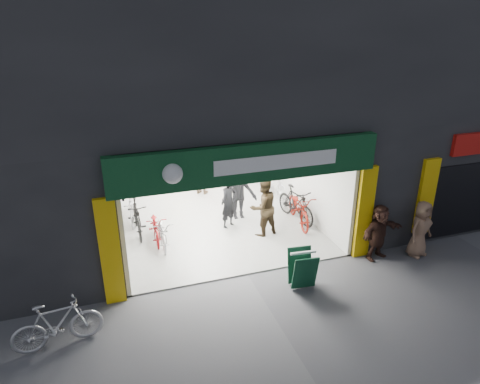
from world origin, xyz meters
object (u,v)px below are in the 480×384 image
bike_left_front (162,232)px  pedestrian_near (420,229)px  parked_bike (57,324)px  bike_right_front (296,204)px  sandwich_board (302,268)px

bike_left_front → pedestrian_near: 7.13m
parked_bike → pedestrian_near: pedestrian_near is taller
bike_right_front → bike_left_front: bearing=173.5°
bike_left_front → parked_bike: parked_bike is taller
pedestrian_near → sandwich_board: size_ratio=1.72×
parked_bike → sandwich_board: bearing=-93.7°
bike_left_front → parked_bike: 4.31m
bike_left_front → bike_right_front: 4.31m
bike_left_front → bike_right_front: (4.30, 0.26, 0.14)m
bike_left_front → sandwich_board: size_ratio=1.73×
bike_left_front → sandwich_board: sandwich_board is taller
pedestrian_near → parked_bike: bearing=168.3°
sandwich_board → bike_right_front: bearing=73.4°
parked_bike → sandwich_board: parked_bike is taller
bike_right_front → pedestrian_near: (2.26, -3.03, 0.23)m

